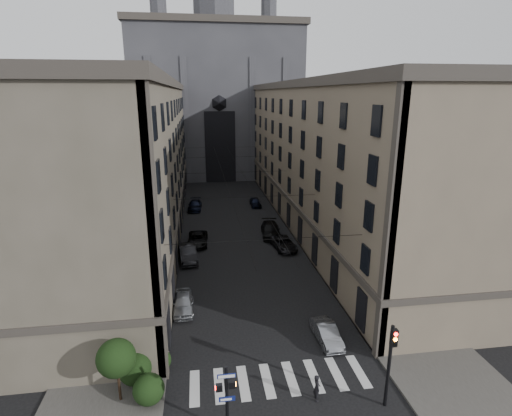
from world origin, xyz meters
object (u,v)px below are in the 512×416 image
pedestrian_signal_left (227,394)px  car_right_midfar (271,230)px  car_left_near (183,303)px  car_left_midfar (198,239)px  car_left_midnear (188,253)px  car_right_far (255,202)px  car_left_far (195,205)px  car_right_midnear (284,244)px  pedestrian (317,388)px  car_right_near (327,333)px  gothic_tower (216,91)px  traffic_light_right (391,357)px

pedestrian_signal_left → car_right_midfar: 30.45m
car_left_near → car_left_midfar: car_left_near is taller
car_left_midnear → car_right_far: 22.67m
car_left_far → car_right_midnear: 20.54m
car_right_midfar → pedestrian: (-2.38, -27.92, 0.02)m
car_right_near → pedestrian: (-2.38, -5.46, 0.18)m
car_left_near → car_left_far: size_ratio=0.87×
car_right_near → car_left_far: bearing=102.7°
car_left_midnear → car_right_near: car_left_midnear is taller
car_right_midfar → car_left_midnear: bearing=-143.2°
gothic_tower → pedestrian: gothic_tower is taller
traffic_light_right → car_left_far: 43.76m
car_left_far → car_left_near: bearing=-88.2°
car_right_near → car_right_midnear: 17.93m
car_right_midfar → car_left_near: bearing=-116.7°
pedestrian_signal_left → car_left_midfar: pedestrian_signal_left is taller
gothic_tower → car_left_far: 35.55m
gothic_tower → car_right_midnear: gothic_tower is taller
car_right_midfar → car_right_far: bearing=94.9°
car_left_midnear → car_right_midfar: size_ratio=0.91×
car_left_midnear → car_right_near: bearing=-63.7°
car_right_midnear → car_left_near: bearing=-138.6°
car_right_midfar → car_right_far: (0.08, 13.97, -0.13)m
car_left_midfar → car_left_far: 14.96m
car_left_midfar → car_right_midnear: 10.24m
car_right_midnear → car_right_midfar: size_ratio=0.87×
car_left_midfar → car_right_midfar: 9.27m
car_left_far → car_right_midfar: car_right_midfar is taller
car_left_near → car_right_midfar: bearing=56.9°
car_left_near → car_right_far: size_ratio=1.06×
pedestrian_signal_left → car_left_far: size_ratio=0.83×
pedestrian → car_left_midfar: bearing=16.8°
traffic_light_right → car_left_midnear: (-11.57, 22.75, -2.46)m
car_right_near → car_right_midfar: size_ratio=0.71×
gothic_tower → car_left_midnear: size_ratio=11.59×
car_right_midnear → traffic_light_right: bearing=-94.6°
gothic_tower → car_right_midnear: (4.91, -48.58, -17.13)m
pedestrian_signal_left → car_left_midfar: size_ratio=0.81×
car_left_near → car_right_midfar: car_right_midfar is taller
car_right_midnear → car_left_far: bearing=113.5°
car_right_far → traffic_light_right: bearing=-87.4°
car_left_midfar → car_right_midfar: car_right_midfar is taller
car_left_far → car_right_near: bearing=-71.7°
pedestrian_signal_left → car_left_near: bearing=101.7°
gothic_tower → pedestrian: bearing=-88.6°
pedestrian_signal_left → car_right_far: pedestrian_signal_left is taller
car_left_near → car_right_midnear: car_left_near is taller
traffic_light_right → car_right_midfar: bearing=92.8°
car_left_near → car_right_midfar: 19.60m
car_left_midnear → car_right_midnear: 11.01m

